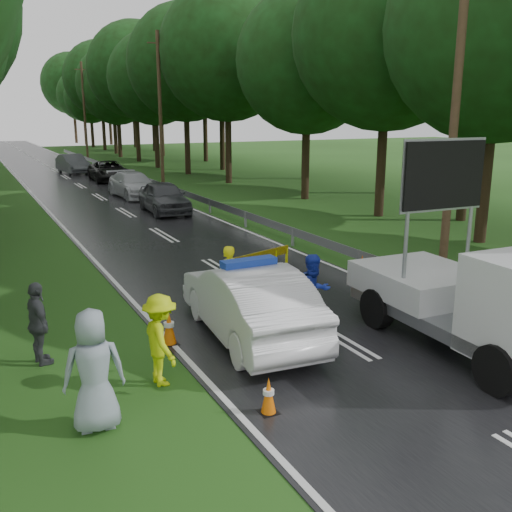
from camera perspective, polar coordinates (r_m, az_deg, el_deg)
ground at (r=12.93m, az=7.68°, el=-7.90°), size 160.00×160.00×0.00m
road at (r=40.68m, az=-17.18°, el=6.72°), size 7.00×140.00×0.02m
guardrail at (r=41.09m, az=-12.03°, el=7.86°), size 0.12×60.06×0.70m
utility_pole_near at (r=16.91m, az=19.35°, el=14.19°), size 1.40×0.24×10.00m
utility_pole_mid at (r=39.69m, az=-9.56°, el=14.30°), size 1.40×0.24×10.00m
utility_pole_far at (r=64.94m, az=-16.78°, el=13.78°), size 1.40×0.24×10.00m
police_sedan at (r=12.46m, az=-0.71°, el=-4.62°), size 2.17×5.07×1.79m
work_truck at (r=12.43m, az=21.61°, el=-4.07°), size 2.62×5.44×4.25m
barrier at (r=16.04m, az=0.24°, el=-0.48°), size 2.37×0.82×1.03m
officer at (r=14.22m, az=-2.87°, el=-2.22°), size 0.71×0.63×1.64m
civilian at (r=12.91m, az=5.80°, el=-3.68°), size 0.91×0.74×1.78m
bystander_left at (r=10.51m, az=-9.52°, el=-8.28°), size 0.67×1.12×1.70m
bystander_mid at (r=11.93m, az=-20.93°, el=-6.35°), size 0.58×1.04×1.67m
bystander_right at (r=9.25m, az=-15.91°, el=-10.97°), size 1.02×0.72×1.96m
queue_car_first at (r=28.66m, az=-9.18°, el=5.83°), size 2.03×4.61×1.54m
queue_car_second at (r=34.40m, az=-12.15°, el=6.98°), size 2.33×5.08×1.44m
queue_car_third at (r=42.95m, az=-14.46°, el=8.22°), size 2.59×5.28×1.44m
queue_car_fourth at (r=49.38m, az=-17.84°, el=8.77°), size 2.16×4.84×1.54m
cone_near_left at (r=9.62m, az=1.26°, el=-13.83°), size 0.30×0.30×0.65m
cone_center at (r=14.08m, az=4.19°, el=-4.38°), size 0.35×0.35×0.74m
cone_far at (r=15.01m, az=3.61°, el=-3.34°), size 0.31×0.31×0.66m
cone_left_mid at (r=12.35m, az=-8.69°, el=-7.15°), size 0.36×0.36×0.77m
cone_right at (r=17.53m, az=10.54°, el=-0.97°), size 0.32×0.32×0.67m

